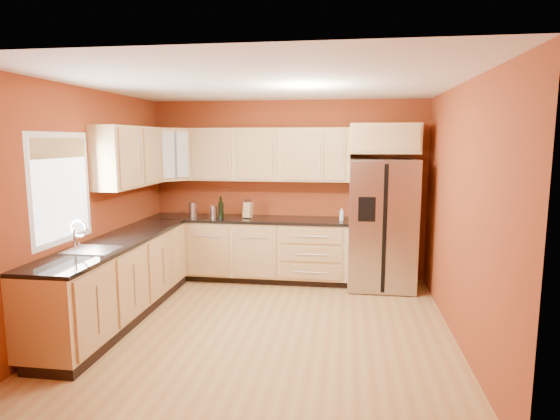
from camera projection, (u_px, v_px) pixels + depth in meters
The scene contains 23 objects.
floor at pixel (265, 326), 5.14m from camera, with size 4.00×4.00×0.00m, color #A77440.
ceiling at pixel (263, 83), 4.76m from camera, with size 4.00×4.00×0.00m, color white.
wall_back at pixel (288, 190), 6.91m from camera, with size 4.00×0.04×2.60m, color maroon.
wall_front at pixel (209, 255), 2.99m from camera, with size 4.00×0.04×2.60m, color maroon.
wall_left at pixel (88, 206), 5.23m from camera, with size 0.04×4.00×2.60m, color maroon.
wall_right at pixel (461, 214), 4.67m from camera, with size 0.04×4.00×2.60m, color maroon.
base_cabinets_back at pixel (248, 250), 6.82m from camera, with size 2.90×0.60×0.88m, color tan.
base_cabinets_left at pixel (117, 281), 5.31m from camera, with size 0.60×2.80×0.88m, color tan.
countertop_back at pixel (247, 219), 6.74m from camera, with size 2.90×0.62×0.04m, color black.
countertop_left at pixel (116, 242), 5.24m from camera, with size 0.62×2.80×0.04m, color black.
upper_cabinets_back at pixel (269, 155), 6.70m from camera, with size 2.30×0.33×0.75m, color tan.
upper_cabinets_left at pixel (129, 157), 5.84m from camera, with size 0.33×1.35×0.75m, color tan.
corner_upper_cabinet at pixel (170, 154), 6.74m from camera, with size 0.62×0.33×0.75m, color tan.
over_fridge_cabinet at pixel (384, 139), 6.31m from camera, with size 0.92×0.60×0.40m, color tan.
refrigerator at pixel (382, 224), 6.41m from camera, with size 0.90×0.75×1.78m, color silver.
window at pixel (61, 188), 4.70m from camera, with size 0.03×0.90×1.00m, color white.
sink_faucet at pixel (91, 236), 4.73m from camera, with size 0.50×0.42×0.30m, color silver, non-canonical shape.
canister_left at pixel (214, 212), 6.76m from camera, with size 0.11×0.11×0.17m, color silver.
canister_right at pixel (193, 210), 6.86m from camera, with size 0.12×0.12×0.20m, color silver.
wine_bottle_a at pixel (221, 207), 6.72m from camera, with size 0.07×0.07×0.30m, color black, non-canonical shape.
wine_bottle_b at pixel (221, 207), 6.70m from camera, with size 0.07×0.07×0.32m, color black, non-canonical shape.
knife_block at pixel (248, 210), 6.73m from camera, with size 0.11×0.10×0.22m, color #AA8652.
soap_dispenser at pixel (342, 214), 6.52m from camera, with size 0.06×0.06×0.17m, color silver.
Camera 1 is at (0.86, -4.82, 2.03)m, focal length 30.00 mm.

